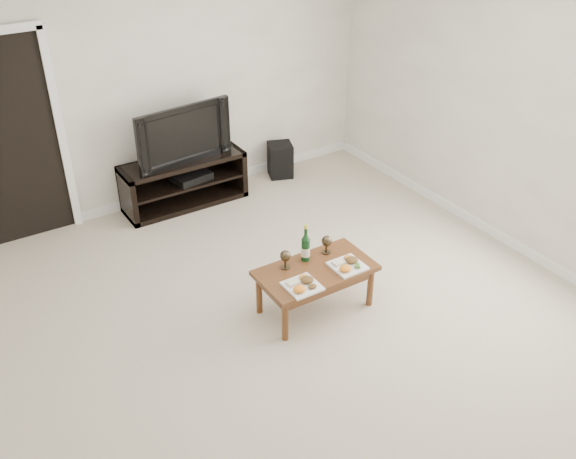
{
  "coord_description": "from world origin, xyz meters",
  "views": [
    {
      "loc": [
        -2.32,
        -3.47,
        3.53
      ],
      "look_at": [
        0.16,
        0.44,
        0.7
      ],
      "focal_mm": 40.0,
      "sensor_mm": 36.0,
      "label": 1
    }
  ],
  "objects_px": {
    "television": "(179,132)",
    "subwoofer": "(280,160)",
    "coffee_table": "(315,289)",
    "media_console": "(184,182)"
  },
  "relations": [
    {
      "from": "television",
      "to": "coffee_table",
      "type": "bearing_deg",
      "value": -92.23
    },
    {
      "from": "media_console",
      "to": "television",
      "type": "xyz_separation_m",
      "value": [
        0.0,
        0.0,
        0.59
      ]
    },
    {
      "from": "television",
      "to": "subwoofer",
      "type": "distance_m",
      "value": 1.44
    },
    {
      "from": "television",
      "to": "subwoofer",
      "type": "relative_size",
      "value": 2.67
    },
    {
      "from": "media_console",
      "to": "television",
      "type": "height_order",
      "value": "television"
    },
    {
      "from": "coffee_table",
      "to": "subwoofer",
      "type": "bearing_deg",
      "value": 64.89
    },
    {
      "from": "television",
      "to": "coffee_table",
      "type": "height_order",
      "value": "television"
    },
    {
      "from": "television",
      "to": "coffee_table",
      "type": "xyz_separation_m",
      "value": [
        0.17,
        -2.33,
        -0.66
      ]
    },
    {
      "from": "media_console",
      "to": "coffee_table",
      "type": "relative_size",
      "value": 1.38
    },
    {
      "from": "television",
      "to": "coffee_table",
      "type": "relative_size",
      "value": 1.11
    }
  ]
}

